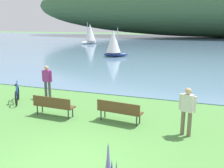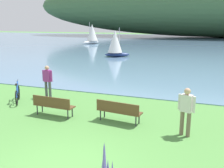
{
  "view_description": "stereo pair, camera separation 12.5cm",
  "coord_description": "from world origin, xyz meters",
  "px_view_note": "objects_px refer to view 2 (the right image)",
  "views": [
    {
      "loc": [
        3.27,
        -5.26,
        3.8
      ],
      "look_at": [
        -0.73,
        5.9,
        1.0
      ],
      "focal_mm": 41.02,
      "sensor_mm": 36.0,
      "label": 1
    },
    {
      "loc": [
        3.39,
        -5.22,
        3.8
      ],
      "look_at": [
        -0.73,
        5.9,
        1.0
      ],
      "focal_mm": 41.02,
      "sensor_mm": 36.0,
      "label": 2
    }
  ],
  "objects_px": {
    "park_bench_near_camera": "(119,110)",
    "person_on_the_grass": "(186,109)",
    "person_at_shoreline": "(48,80)",
    "park_bench_further_along": "(53,104)",
    "sailboat_mid_bay": "(92,34)",
    "bicycle_beside_path": "(18,94)",
    "sailboat_nearest_to_shore": "(115,43)"
  },
  "relations": [
    {
      "from": "park_bench_near_camera",
      "to": "person_on_the_grass",
      "type": "xyz_separation_m",
      "value": [
        2.55,
        -0.34,
        0.46
      ]
    },
    {
      "from": "park_bench_near_camera",
      "to": "person_at_shoreline",
      "type": "relative_size",
      "value": 1.08
    },
    {
      "from": "park_bench_further_along",
      "to": "sailboat_mid_bay",
      "type": "bearing_deg",
      "value": 112.28
    },
    {
      "from": "park_bench_further_along",
      "to": "bicycle_beside_path",
      "type": "distance_m",
      "value": 2.99
    },
    {
      "from": "bicycle_beside_path",
      "to": "sailboat_nearest_to_shore",
      "type": "distance_m",
      "value": 18.36
    },
    {
      "from": "park_bench_further_along",
      "to": "sailboat_nearest_to_shore",
      "type": "distance_m",
      "value": 19.85
    },
    {
      "from": "park_bench_further_along",
      "to": "sailboat_nearest_to_shore",
      "type": "relative_size",
      "value": 0.54
    },
    {
      "from": "person_at_shoreline",
      "to": "sailboat_mid_bay",
      "type": "relative_size",
      "value": 0.42
    },
    {
      "from": "park_bench_further_along",
      "to": "sailboat_mid_bay",
      "type": "distance_m",
      "value": 39.35
    },
    {
      "from": "park_bench_near_camera",
      "to": "bicycle_beside_path",
      "type": "height_order",
      "value": "bicycle_beside_path"
    },
    {
      "from": "bicycle_beside_path",
      "to": "person_at_shoreline",
      "type": "xyz_separation_m",
      "value": [
        0.99,
        1.17,
        0.58
      ]
    },
    {
      "from": "person_at_shoreline",
      "to": "person_on_the_grass",
      "type": "xyz_separation_m",
      "value": [
        7.13,
        -2.34,
        0.0
      ]
    },
    {
      "from": "bicycle_beside_path",
      "to": "person_on_the_grass",
      "type": "distance_m",
      "value": 8.22
    },
    {
      "from": "park_bench_near_camera",
      "to": "sailboat_nearest_to_shore",
      "type": "height_order",
      "value": "sailboat_nearest_to_shore"
    },
    {
      "from": "bicycle_beside_path",
      "to": "person_on_the_grass",
      "type": "height_order",
      "value": "person_on_the_grass"
    },
    {
      "from": "park_bench_further_along",
      "to": "sailboat_mid_bay",
      "type": "xyz_separation_m",
      "value": [
        -14.91,
        36.38,
        1.42
      ]
    },
    {
      "from": "park_bench_further_along",
      "to": "person_on_the_grass",
      "type": "xyz_separation_m",
      "value": [
        5.34,
        -0.06,
        0.46
      ]
    },
    {
      "from": "park_bench_near_camera",
      "to": "person_on_the_grass",
      "type": "bearing_deg",
      "value": -7.69
    },
    {
      "from": "park_bench_near_camera",
      "to": "sailboat_nearest_to_shore",
      "type": "relative_size",
      "value": 0.55
    },
    {
      "from": "person_at_shoreline",
      "to": "sailboat_mid_bay",
      "type": "bearing_deg",
      "value": 111.05
    },
    {
      "from": "person_on_the_grass",
      "to": "sailboat_nearest_to_shore",
      "type": "height_order",
      "value": "sailboat_nearest_to_shore"
    },
    {
      "from": "park_bench_further_along",
      "to": "park_bench_near_camera",
      "type": "bearing_deg",
      "value": 5.79
    },
    {
      "from": "sailboat_nearest_to_shore",
      "to": "sailboat_mid_bay",
      "type": "xyz_separation_m",
      "value": [
        -10.76,
        17.0,
        0.33
      ]
    },
    {
      "from": "park_bench_near_camera",
      "to": "person_at_shoreline",
      "type": "distance_m",
      "value": 5.02
    },
    {
      "from": "park_bench_near_camera",
      "to": "bicycle_beside_path",
      "type": "bearing_deg",
      "value": 171.54
    },
    {
      "from": "park_bench_near_camera",
      "to": "park_bench_further_along",
      "type": "height_order",
      "value": "same"
    },
    {
      "from": "bicycle_beside_path",
      "to": "sailboat_nearest_to_shore",
      "type": "xyz_separation_m",
      "value": [
        -1.37,
        18.27,
        1.21
      ]
    },
    {
      "from": "park_bench_near_camera",
      "to": "park_bench_further_along",
      "type": "bearing_deg",
      "value": -174.21
    },
    {
      "from": "bicycle_beside_path",
      "to": "sailboat_mid_bay",
      "type": "height_order",
      "value": "sailboat_mid_bay"
    },
    {
      "from": "bicycle_beside_path",
      "to": "person_on_the_grass",
      "type": "xyz_separation_m",
      "value": [
        8.12,
        -1.17,
        0.58
      ]
    },
    {
      "from": "person_on_the_grass",
      "to": "bicycle_beside_path",
      "type": "bearing_deg",
      "value": 171.78
    },
    {
      "from": "person_on_the_grass",
      "to": "sailboat_mid_bay",
      "type": "height_order",
      "value": "sailboat_mid_bay"
    }
  ]
}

